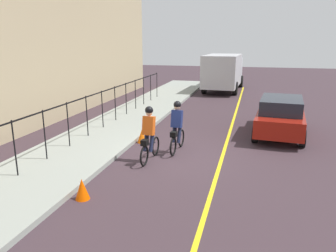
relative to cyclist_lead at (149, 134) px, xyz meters
name	(u,v)px	position (x,y,z in m)	size (l,w,h in m)	color
ground_plane	(175,155)	(0.74, -0.68, -0.91)	(80.00, 80.00, 0.00)	#3A2B32
lane_line_centre	(221,159)	(0.74, -2.28, -0.91)	(36.00, 0.12, 0.01)	yellow
sidewalk	(85,146)	(0.74, 2.72, -0.84)	(40.00, 3.20, 0.15)	gray
building_wall	(26,48)	(2.74, 6.32, 2.62)	(28.00, 0.80, 7.07)	tan
iron_fence	(86,108)	(1.74, 3.12, 0.37)	(19.39, 0.04, 1.60)	black
cyclist_lead	(149,134)	(0.00, 0.00, 0.00)	(1.71, 0.38, 1.83)	black
cyclist_follow	(177,127)	(1.14, -0.65, 0.00)	(1.71, 0.38, 1.83)	black
patrol_sedan	(280,115)	(4.36, -4.30, -0.09)	(4.54, 2.22, 1.58)	maroon
box_truck_background	(224,71)	(16.26, -0.81, 0.64)	(6.81, 2.77, 2.78)	#B4B5BA
traffic_cone_near	(82,189)	(-2.99, 0.79, -0.64)	(0.36, 0.36, 0.54)	#FE5100
traffic_cone_far	(142,136)	(1.84, 0.89, -0.65)	(0.36, 0.36, 0.52)	#F46209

